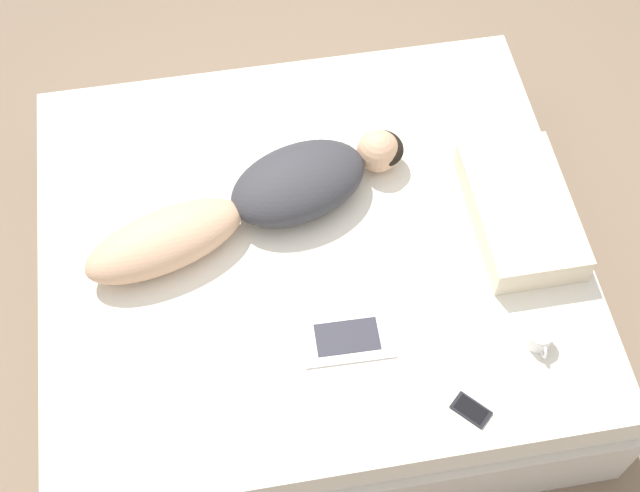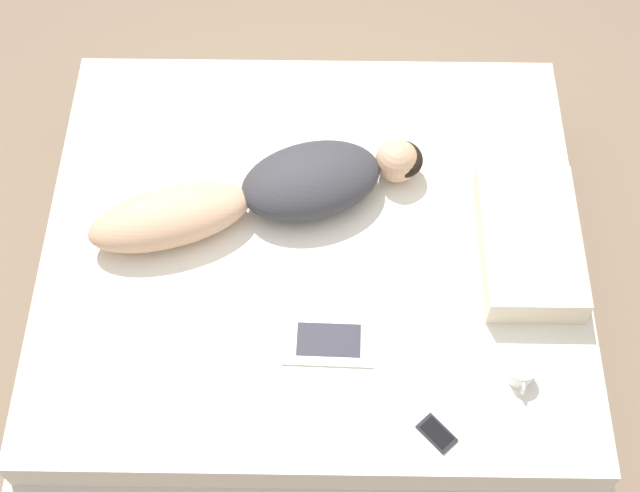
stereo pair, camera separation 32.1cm
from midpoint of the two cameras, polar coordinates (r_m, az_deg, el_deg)
The scene contains 7 objects.
ground_plane at distance 3.91m, azimuth -2.92°, elevation -4.08°, with size 12.00×12.00×0.00m, color #7A6651.
bed at distance 3.67m, azimuth -3.10°, elevation -2.11°, with size 1.91×2.13×0.55m.
person at distance 3.43m, azimuth -6.70°, elevation 2.69°, with size 0.64×1.33×0.19m.
open_magazine at distance 3.26m, azimuth -1.32°, elevation -4.58°, with size 0.41×0.34×0.01m.
coffee_mug at distance 3.24m, azimuth 11.13°, elevation -5.99°, with size 0.13×0.09×0.08m.
cell_phone at distance 3.13m, azimuth 6.73°, elevation -10.62°, with size 0.15×0.14×0.01m.
pillow at distance 3.47m, azimuth 10.18°, elevation 2.03°, with size 0.62×0.36×0.13m.
Camera 1 is at (1.80, -0.27, 3.46)m, focal length 50.00 mm.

